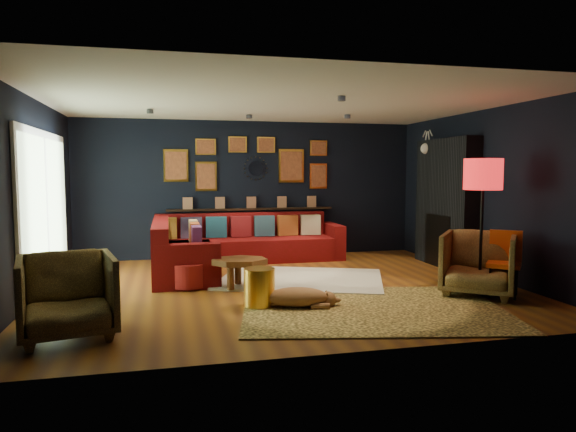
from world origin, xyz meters
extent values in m
plane|color=brown|center=(0.00, 0.00, 0.00)|extent=(6.50, 6.50, 0.00)
plane|color=black|center=(0.00, 2.75, 1.30)|extent=(6.50, 0.00, 6.50)
plane|color=black|center=(0.00, -2.75, 1.30)|extent=(6.50, 0.00, 6.50)
plane|color=black|center=(-3.25, 0.00, 1.30)|extent=(0.00, 5.50, 5.50)
plane|color=black|center=(3.25, 0.00, 1.30)|extent=(0.00, 5.50, 5.50)
plane|color=beige|center=(0.00, 0.00, 2.60)|extent=(6.50, 6.50, 0.00)
cube|color=maroon|center=(-0.20, 2.25, 0.21)|extent=(3.20, 0.95, 0.42)
cube|color=maroon|center=(-0.20, 2.60, 0.63)|extent=(3.20, 0.24, 0.46)
cube|color=maroon|center=(1.50, 2.25, 0.32)|extent=(0.22, 0.95, 0.64)
cube|color=maroon|center=(-1.32, 1.15, 0.21)|extent=(0.95, 2.20, 0.42)
cube|color=maroon|center=(-1.68, 1.15, 0.63)|extent=(0.24, 2.20, 0.46)
cube|color=maroon|center=(-1.32, 0.15, 0.32)|extent=(0.95, 0.22, 0.64)
cube|color=#B7832D|center=(-1.60, 2.40, 0.62)|extent=(0.38, 0.14, 0.38)
cube|color=#3B3254|center=(-1.15, 2.40, 0.62)|extent=(0.38, 0.14, 0.38)
cube|color=navy|center=(-0.70, 2.40, 0.62)|extent=(0.38, 0.14, 0.38)
cube|color=maroon|center=(-0.25, 2.40, 0.62)|extent=(0.38, 0.14, 0.38)
cube|color=#2A4C62|center=(0.20, 2.40, 0.62)|extent=(0.38, 0.14, 0.38)
cube|color=#9B5021|center=(0.65, 2.40, 0.62)|extent=(0.38, 0.14, 0.38)
cube|color=#BDB590|center=(1.10, 2.40, 0.62)|extent=(0.38, 0.14, 0.38)
cube|color=tan|center=(-1.15, 1.85, 0.62)|extent=(0.14, 0.38, 0.38)
cube|color=brown|center=(-1.15, 1.35, 0.62)|extent=(0.14, 0.38, 0.38)
cube|color=#522658|center=(-1.15, 0.85, 0.62)|extent=(0.14, 0.38, 0.38)
cube|color=black|center=(0.00, 2.68, 0.92)|extent=(3.20, 0.12, 0.04)
cube|color=gold|center=(-1.40, 2.72, 1.75)|extent=(0.45, 0.03, 0.60)
cube|color=#B46036|center=(-1.40, 2.70, 1.75)|extent=(0.38, 0.01, 0.51)
cube|color=gold|center=(-0.85, 2.72, 1.55)|extent=(0.40, 0.03, 0.55)
cube|color=#B46036|center=(-0.85, 2.70, 1.55)|extent=(0.34, 0.01, 0.47)
cube|color=gold|center=(-0.85, 2.72, 2.10)|extent=(0.38, 0.03, 0.30)
cube|color=#B46036|center=(-0.85, 2.70, 2.10)|extent=(0.32, 0.01, 0.25)
cube|color=gold|center=(0.80, 2.72, 1.75)|extent=(0.50, 0.03, 0.65)
cube|color=#B46036|center=(0.80, 2.70, 1.75)|extent=(0.42, 0.01, 0.55)
cube|color=gold|center=(1.35, 2.72, 1.55)|extent=(0.35, 0.03, 0.50)
cube|color=#B46036|center=(1.35, 2.70, 1.55)|extent=(0.30, 0.01, 0.42)
cube|color=gold|center=(1.35, 2.72, 2.10)|extent=(0.35, 0.03, 0.30)
cube|color=#B46036|center=(1.35, 2.70, 2.10)|extent=(0.30, 0.01, 0.25)
cube|color=gold|center=(-0.25, 2.72, 2.15)|extent=(0.35, 0.03, 0.30)
cube|color=#B46036|center=(-0.25, 2.70, 2.15)|extent=(0.30, 0.01, 0.25)
cube|color=gold|center=(0.30, 2.72, 2.15)|extent=(0.35, 0.03, 0.30)
cube|color=#B46036|center=(0.30, 2.70, 2.15)|extent=(0.30, 0.01, 0.25)
cylinder|color=silver|center=(0.10, 2.72, 1.70)|extent=(0.28, 0.03, 0.28)
cone|color=gold|center=(0.32, 2.72, 1.70)|extent=(0.03, 0.16, 0.03)
cone|color=gold|center=(0.30, 2.72, 1.78)|extent=(0.04, 0.16, 0.04)
cone|color=gold|center=(0.26, 2.72, 1.86)|extent=(0.04, 0.16, 0.04)
cone|color=gold|center=(0.18, 2.72, 1.90)|extent=(0.04, 0.16, 0.04)
cone|color=gold|center=(0.10, 2.72, 1.92)|extent=(0.03, 0.16, 0.03)
cone|color=gold|center=(0.02, 2.72, 1.90)|extent=(0.04, 0.16, 0.04)
cone|color=gold|center=(-0.06, 2.72, 1.86)|extent=(0.04, 0.16, 0.04)
cone|color=gold|center=(-0.10, 2.72, 1.78)|extent=(0.04, 0.16, 0.04)
cone|color=gold|center=(-0.12, 2.72, 1.70)|extent=(0.03, 0.16, 0.03)
cone|color=gold|center=(-0.10, 2.72, 1.62)|extent=(0.04, 0.16, 0.04)
cone|color=gold|center=(-0.06, 2.72, 1.54)|extent=(0.04, 0.16, 0.04)
cone|color=gold|center=(0.02, 2.72, 1.50)|extent=(0.04, 0.16, 0.04)
cone|color=gold|center=(0.10, 2.72, 1.48)|extent=(0.03, 0.16, 0.03)
cone|color=gold|center=(0.18, 2.72, 1.50)|extent=(0.04, 0.16, 0.04)
cone|color=gold|center=(0.26, 2.72, 1.54)|extent=(0.04, 0.16, 0.04)
cone|color=gold|center=(0.30, 2.72, 1.62)|extent=(0.04, 0.16, 0.04)
cube|color=black|center=(3.10, 0.90, 1.10)|extent=(0.30, 1.60, 2.20)
cube|color=black|center=(3.04, 0.90, 0.45)|extent=(0.20, 0.80, 0.90)
cone|color=white|center=(3.19, 1.40, 2.05)|extent=(0.35, 0.28, 0.28)
sphere|color=white|center=(2.97, 1.40, 2.05)|extent=(0.20, 0.20, 0.20)
cylinder|color=white|center=(2.99, 1.34, 2.22)|extent=(0.02, 0.10, 0.28)
cylinder|color=white|center=(2.99, 1.46, 2.22)|extent=(0.02, 0.10, 0.28)
cube|color=white|center=(-3.22, 0.60, 1.10)|extent=(0.04, 2.80, 2.20)
cube|color=#C3E7B1|center=(-3.20, 0.60, 1.10)|extent=(0.01, 2.60, 2.00)
cube|color=white|center=(-3.19, 0.60, 1.10)|extent=(0.02, 0.06, 2.00)
cylinder|color=black|center=(-1.80, 1.20, 2.56)|extent=(0.10, 0.10, 0.06)
cylinder|color=black|center=(-0.20, 1.60, 2.56)|extent=(0.10, 0.10, 0.06)
cylinder|color=black|center=(1.40, 1.20, 2.56)|extent=(0.10, 0.10, 0.06)
cylinder|color=black|center=(0.60, -0.80, 2.56)|extent=(0.10, 0.10, 0.06)
cube|color=silver|center=(0.39, 0.37, 0.02)|extent=(2.87, 2.50, 0.03)
cube|color=#DCB557|center=(0.80, -1.42, 0.01)|extent=(3.44, 2.76, 0.02)
cylinder|color=brown|center=(-0.75, -0.15, 0.19)|extent=(0.10, 0.10, 0.32)
cylinder|color=brown|center=(-0.45, -0.15, 0.19)|extent=(0.10, 0.10, 0.32)
cylinder|color=brown|center=(-0.60, 0.20, 0.19)|extent=(0.10, 0.10, 0.32)
cylinder|color=maroon|center=(-1.30, 0.20, 0.20)|extent=(0.50, 0.50, 0.33)
imported|color=tan|center=(-2.55, -1.69, 0.46)|extent=(1.05, 1.01, 0.91)
imported|color=tan|center=(2.44, -1.07, 0.46)|extent=(1.23, 1.22, 0.93)
cylinder|color=gold|center=(-0.50, -1.00, 0.24)|extent=(0.38, 0.38, 0.47)
cylinder|color=black|center=(2.51, -1.24, 0.21)|extent=(0.03, 0.03, 0.43)
cylinder|color=black|center=(2.74, -1.44, 0.21)|extent=(0.03, 0.03, 0.43)
cylinder|color=black|center=(2.70, -1.01, 0.21)|extent=(0.03, 0.03, 0.43)
cylinder|color=black|center=(2.93, -1.20, 0.21)|extent=(0.03, 0.03, 0.43)
cube|color=#E15014|center=(2.72, -1.22, 0.43)|extent=(0.57, 0.57, 0.06)
cube|color=#E15014|center=(2.83, -1.09, 0.66)|extent=(0.34, 0.30, 0.41)
cylinder|color=black|center=(2.50, -1.03, 0.02)|extent=(0.30, 0.30, 0.04)
cylinder|color=black|center=(2.50, -1.03, 0.77)|extent=(0.04, 0.04, 1.46)
cylinder|color=red|center=(2.50, -1.03, 1.61)|extent=(0.50, 0.50, 0.41)
camera|label=1|loc=(-1.57, -7.04, 1.65)|focal=32.00mm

